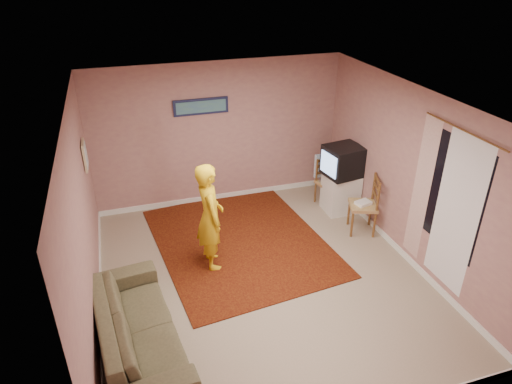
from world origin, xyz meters
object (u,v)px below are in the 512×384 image
object	(u,v)px
tv_cabinet	(340,193)
chair_a	(329,178)
person	(210,217)
chair_b	(364,199)
sofa	(138,328)
crt_tv	(343,161)

from	to	relation	value
tv_cabinet	chair_a	bearing A→B (deg)	109.09
chair_a	person	distance (m)	2.75
chair_b	sofa	distance (m)	4.09
sofa	person	distance (m)	1.89
person	tv_cabinet	bearing A→B (deg)	-71.82
tv_cabinet	chair_b	bearing A→B (deg)	-88.16
chair_a	sofa	bearing A→B (deg)	-157.01
crt_tv	chair_b	bearing A→B (deg)	-96.60
sofa	crt_tv	bearing A→B (deg)	-65.05
chair_b	sofa	bearing A→B (deg)	-47.83
crt_tv	chair_a	distance (m)	0.54
crt_tv	chair_b	distance (m)	0.83
crt_tv	sofa	bearing A→B (deg)	-157.57
crt_tv	chair_b	xyz separation A→B (m)	(0.03, -0.74, -0.37)
chair_b	person	bearing A→B (deg)	-66.60
crt_tv	chair_b	size ratio (longest dim) A/B	1.22
crt_tv	chair_a	bearing A→B (deg)	99.01
crt_tv	person	distance (m)	2.72
sofa	person	size ratio (longest dim) A/B	1.33
tv_cabinet	chair_a	xyz separation A→B (m)	(-0.10, 0.29, 0.18)
person	sofa	bearing A→B (deg)	138.49
chair_a	chair_b	xyz separation A→B (m)	(0.12, -1.03, 0.07)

